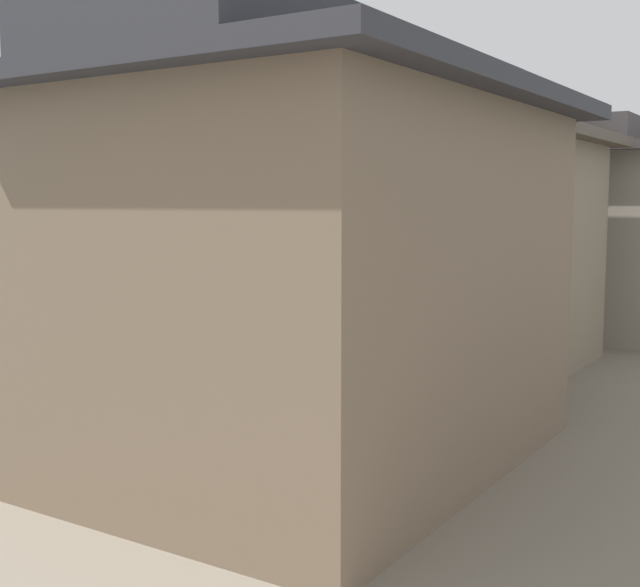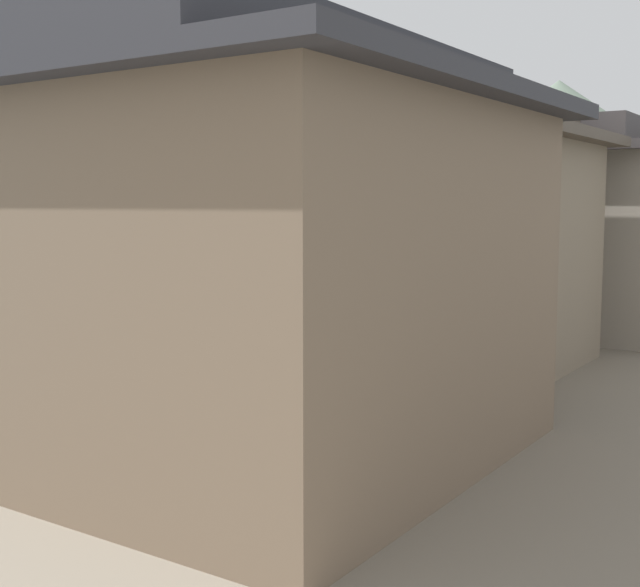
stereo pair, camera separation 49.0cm
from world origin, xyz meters
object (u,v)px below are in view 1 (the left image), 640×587
boat_moored_far (197,397)px  house_waterfront_tall (597,231)px  boat_moored_second (453,275)px  boat_moored_nearest (544,280)px  house_waterfront_nearest (321,260)px  boat_moored_third (614,265)px  house_waterfront_second (479,240)px

boat_moored_far → house_waterfront_tall: house_waterfront_tall is taller
boat_moored_second → house_waterfront_tall: house_waterfront_tall is taller
boat_moored_nearest → house_waterfront_tall: bearing=-69.1°
house_waterfront_nearest → boat_moored_third: bearing=98.6°
house_waterfront_second → boat_moored_far: bearing=-148.7°
boat_moored_second → house_waterfront_nearest: (14.08, -37.33, 3.57)m
boat_moored_far → house_waterfront_second: size_ratio=0.64×
boat_moored_third → boat_moored_second: bearing=-112.1°
boat_moored_nearest → house_waterfront_tall: size_ratio=0.57×
house_waterfront_nearest → house_waterfront_tall: bearing=89.8°
boat_moored_far → house_waterfront_nearest: size_ratio=0.58×
boat_moored_second → house_waterfront_tall: bearing=-57.1°
boat_moored_nearest → boat_moored_second: (-5.24, -1.47, 0.15)m
boat_moored_third → house_waterfront_second: size_ratio=0.58×
house_waterfront_nearest → house_waterfront_second: size_ratio=1.09×
boat_moored_nearest → boat_moored_third: bearing=86.3°
house_waterfront_second → house_waterfront_tall: same height
boat_moored_second → house_waterfront_tall: 26.24m
boat_moored_second → boat_moored_far: 34.05m
house_waterfront_nearest → boat_moored_far: bearing=145.5°
house_waterfront_nearest → house_waterfront_tall: size_ratio=1.13×
house_waterfront_nearest → house_waterfront_second: bearing=94.4°
boat_moored_nearest → house_waterfront_second: house_waterfront_second is taller
boat_moored_far → house_waterfront_second: bearing=31.3°
boat_moored_far → house_waterfront_nearest: bearing=-34.5°
boat_moored_second → boat_moored_far: size_ratio=0.91×
boat_moored_far → house_waterfront_second: (5.55, 3.37, 3.68)m
boat_moored_third → house_waterfront_tall: size_ratio=0.60×
boat_moored_second → house_waterfront_second: house_waterfront_second is taller
boat_moored_second → boat_moored_third: boat_moored_second is taller
boat_moored_third → house_waterfront_second: bearing=-80.7°
boat_moored_far → boat_moored_third: bearing=92.1°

